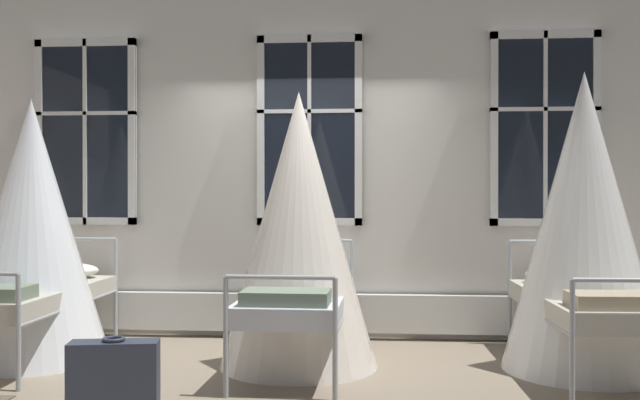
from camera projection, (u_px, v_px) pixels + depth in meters
ground at (294, 372)px, 5.49m from camera, size 21.49×21.49×0.00m
back_wall_with_windows at (310, 157)px, 6.89m from camera, size 9.56×0.10×3.49m
window_bank at (309, 222)px, 6.77m from camera, size 5.43×0.10×2.84m
cot_first at (32, 234)px, 5.91m from camera, size 1.26×1.92×2.18m
cot_second at (299, 234)px, 5.69m from camera, size 1.26×1.94×2.21m
cot_third at (584, 227)px, 5.53m from camera, size 1.26×1.94×2.34m
suitcase_dark at (114, 375)px, 4.51m from camera, size 0.59×0.30×0.47m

